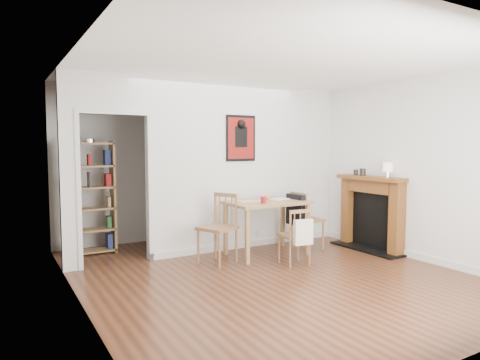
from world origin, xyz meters
TOP-DOWN VIEW (x-y plane):
  - ground at (0.00, 0.00)m, footprint 5.20×5.20m
  - room_shell at (0.10, 1.34)m, footprint 5.20×5.20m
  - dining_table at (0.53, 0.80)m, footprint 1.19×0.75m
  - chair_left at (-0.33, 0.74)m, footprint 0.64×0.64m
  - chair_right at (1.27, 0.77)m, footprint 0.53×0.46m
  - chair_front at (0.57, 0.15)m, footprint 0.44×0.48m
  - bookshelf at (-1.72, 2.21)m, footprint 0.72×0.29m
  - fireplace at (2.16, 0.25)m, footprint 0.45×1.25m
  - red_glass at (0.36, 0.63)m, footprint 0.08×0.08m
  - orange_fruit at (0.66, 0.96)m, footprint 0.07×0.07m
  - placemat at (0.34, 0.91)m, footprint 0.41×0.35m
  - notebook at (0.81, 0.88)m, footprint 0.32×0.26m
  - mantel_lamp at (2.12, -0.08)m, footprint 0.14×0.14m
  - ceramic_jar_a at (2.07, 0.37)m, footprint 0.10×0.10m
  - ceramic_jar_b at (2.08, 0.53)m, footprint 0.07×0.07m

SIDE VIEW (x-z plane):
  - ground at x=0.00m, z-range 0.00..0.00m
  - chair_front at x=0.57m, z-range 0.01..0.79m
  - chair_right at x=1.27m, z-range 0.02..0.93m
  - chair_left at x=-0.33m, z-range 0.00..0.97m
  - fireplace at x=2.16m, z-range 0.04..1.20m
  - dining_table at x=0.53m, z-range 0.31..1.12m
  - placemat at x=0.34m, z-range 0.81..0.81m
  - notebook at x=0.81m, z-range 0.81..0.82m
  - bookshelf at x=-1.72m, z-range -0.01..1.69m
  - orange_fruit at x=0.66m, z-range 0.81..0.88m
  - red_glass at x=0.36m, z-range 0.81..0.91m
  - ceramic_jar_b at x=2.08m, z-range 1.16..1.25m
  - ceramic_jar_a at x=2.07m, z-range 1.16..1.28m
  - room_shell at x=0.10m, z-range -1.30..3.90m
  - mantel_lamp at x=2.12m, z-range 1.19..1.41m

